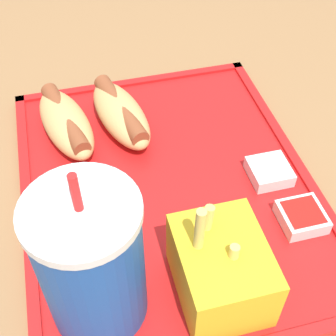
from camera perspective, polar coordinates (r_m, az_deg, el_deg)
name	(u,v)px	position (r m, az deg, el deg)	size (l,w,h in m)	color
dining_table	(144,322)	(0.89, -2.97, -18.21)	(1.32, 1.05, 0.77)	olive
food_tray	(168,188)	(0.55, 0.00, -2.48)	(0.42, 0.33, 0.01)	red
soda_cup	(91,263)	(0.40, -9.31, -11.38)	(0.09, 0.09, 0.18)	#194CA5
hot_dog_far	(66,122)	(0.60, -12.35, 5.45)	(0.15, 0.08, 0.04)	tan
hot_dog_near	(121,113)	(0.60, -5.79, 6.65)	(0.15, 0.08, 0.04)	tan
fries_carton	(221,270)	(0.44, 6.42, -12.20)	(0.10, 0.08, 0.12)	gold
sauce_cup_mayo	(269,171)	(0.56, 12.25, -0.37)	(0.05, 0.05, 0.02)	silver
sauce_cup_ketchup	(302,216)	(0.52, 16.00, -5.70)	(0.05, 0.05, 0.02)	silver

